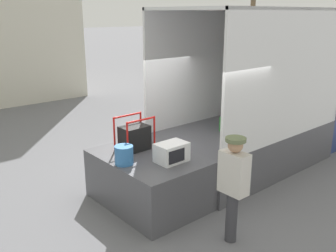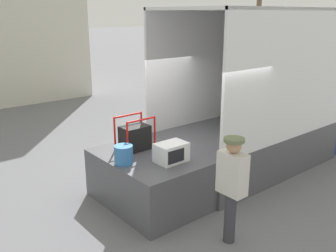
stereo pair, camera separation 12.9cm
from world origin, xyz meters
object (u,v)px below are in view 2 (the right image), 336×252
Objects in this scene: orange_bucket at (124,155)px; microwave at (171,152)px; box_truck at (285,116)px; worker_person at (232,180)px; portable_generator at (136,137)px.

microwave is at bearing -32.57° from orange_bucket.
orange_bucket is at bearing -179.56° from box_truck.
microwave is at bearing -173.37° from box_truck.
orange_bucket is 1.93m from worker_person.
worker_person is (0.19, -2.22, -0.14)m from portable_generator.
microwave is at bearing -82.02° from portable_generator.
portable_generator is (-0.13, 0.90, 0.08)m from microwave.
portable_generator is 1.98× the size of orange_bucket.
box_truck is 11.58× the size of microwave.
box_truck is 4.44m from worker_person.
orange_bucket is at bearing 147.43° from microwave.
microwave is 0.91m from portable_generator.
portable_generator is at bearing 38.66° from orange_bucket.
microwave is 0.32× the size of worker_person.
orange_bucket is (-4.82, -0.04, 0.15)m from box_truck.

